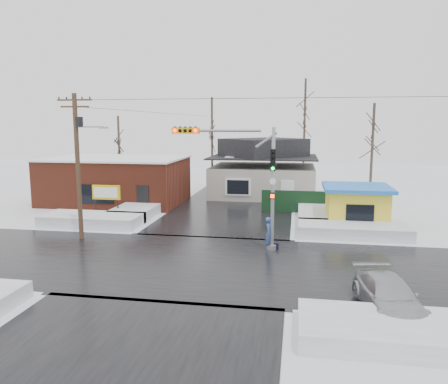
% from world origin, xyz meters
% --- Properties ---
extents(ground, '(120.00, 120.00, 0.00)m').
position_xyz_m(ground, '(0.00, 0.00, 0.00)').
color(ground, white).
rests_on(ground, ground).
extents(road_ns, '(10.00, 120.00, 0.02)m').
position_xyz_m(road_ns, '(0.00, 0.00, 0.01)').
color(road_ns, black).
rests_on(road_ns, ground).
extents(road_ew, '(120.00, 10.00, 0.02)m').
position_xyz_m(road_ew, '(0.00, 0.00, 0.01)').
color(road_ew, black).
rests_on(road_ew, ground).
extents(snowbank_nw, '(7.00, 3.00, 0.80)m').
position_xyz_m(snowbank_nw, '(-9.00, 7.00, 0.40)').
color(snowbank_nw, white).
rests_on(snowbank_nw, ground).
extents(snowbank_ne, '(7.00, 3.00, 0.80)m').
position_xyz_m(snowbank_ne, '(9.00, 7.00, 0.40)').
color(snowbank_ne, white).
rests_on(snowbank_ne, ground).
extents(snowbank_se, '(7.00, 3.00, 0.70)m').
position_xyz_m(snowbank_se, '(9.00, -7.00, 0.35)').
color(snowbank_se, white).
rests_on(snowbank_se, ground).
extents(snowbank_nside_w, '(3.00, 8.00, 0.80)m').
position_xyz_m(snowbank_nside_w, '(-7.00, 12.00, 0.40)').
color(snowbank_nside_w, white).
rests_on(snowbank_nside_w, ground).
extents(snowbank_nside_e, '(3.00, 8.00, 0.80)m').
position_xyz_m(snowbank_nside_e, '(7.00, 12.00, 0.40)').
color(snowbank_nside_e, white).
rests_on(snowbank_nside_e, ground).
extents(traffic_signal, '(6.05, 0.68, 7.00)m').
position_xyz_m(traffic_signal, '(2.43, 2.97, 4.54)').
color(traffic_signal, gray).
rests_on(traffic_signal, ground).
extents(utility_pole, '(3.15, 0.44, 9.00)m').
position_xyz_m(utility_pole, '(-7.93, 3.50, 5.11)').
color(utility_pole, '#382619').
rests_on(utility_pole, ground).
extents(brick_building, '(12.20, 8.20, 4.12)m').
position_xyz_m(brick_building, '(-11.00, 15.99, 2.08)').
color(brick_building, maroon).
rests_on(brick_building, ground).
extents(marquee_sign, '(2.20, 0.21, 2.55)m').
position_xyz_m(marquee_sign, '(-9.00, 9.49, 1.92)').
color(marquee_sign, black).
rests_on(marquee_sign, ground).
extents(house, '(10.40, 8.40, 5.76)m').
position_xyz_m(house, '(2.00, 22.00, 2.62)').
color(house, '#A7A096').
rests_on(house, ground).
extents(kiosk, '(4.60, 4.60, 2.88)m').
position_xyz_m(kiosk, '(9.50, 9.99, 1.46)').
color(kiosk, yellow).
rests_on(kiosk, ground).
extents(fence, '(8.00, 0.12, 1.80)m').
position_xyz_m(fence, '(6.50, 14.00, 0.90)').
color(fence, black).
rests_on(fence, ground).
extents(tree_far_left, '(3.00, 3.00, 10.00)m').
position_xyz_m(tree_far_left, '(-4.00, 26.00, 7.95)').
color(tree_far_left, '#332821').
rests_on(tree_far_left, ground).
extents(tree_far_mid, '(3.00, 3.00, 12.00)m').
position_xyz_m(tree_far_mid, '(6.00, 28.00, 9.54)').
color(tree_far_mid, '#332821').
rests_on(tree_far_mid, ground).
extents(tree_far_right, '(3.00, 3.00, 9.00)m').
position_xyz_m(tree_far_right, '(12.00, 20.00, 7.16)').
color(tree_far_right, '#332821').
rests_on(tree_far_right, ground).
extents(tree_far_west, '(3.00, 3.00, 8.00)m').
position_xyz_m(tree_far_west, '(-14.00, 24.00, 6.36)').
color(tree_far_west, '#332821').
rests_on(tree_far_west, ground).
extents(pedestrian, '(0.60, 0.77, 1.88)m').
position_xyz_m(pedestrian, '(3.84, 3.12, 0.94)').
color(pedestrian, '#3952A1').
rests_on(pedestrian, ground).
extents(car, '(2.57, 4.82, 1.33)m').
position_xyz_m(car, '(8.91, -4.69, 0.67)').
color(car, '#B0B3B8').
rests_on(car, ground).
extents(shopping_bag, '(0.28, 0.13, 0.35)m').
position_xyz_m(shopping_bag, '(4.25, 3.19, 0.17)').
color(shopping_bag, black).
rests_on(shopping_bag, ground).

